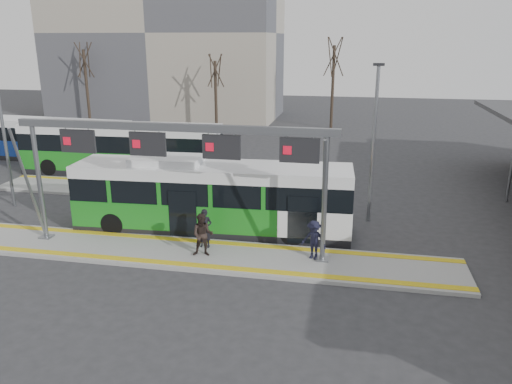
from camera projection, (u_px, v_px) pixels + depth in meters
The scene contains 18 objects.
ground at pixel (186, 255), 20.39m from camera, with size 120.00×120.00×0.00m, color #2D2D30.
platform_main at pixel (186, 253), 20.37m from camera, with size 22.00×3.00×0.15m, color gray.
platform_second at pixel (165, 191), 28.60m from camera, with size 20.00×3.00×0.15m, color gray.
tactile_main at pixel (186, 251), 20.34m from camera, with size 22.00×2.65×0.02m.
tactile_second at pixel (172, 184), 29.66m from camera, with size 20.00×0.35×0.02m.
gantry at pixel (175, 150), 19.42m from camera, with size 13.00×1.68×5.20m.
apartment_block at pixel (167, 31), 54.00m from camera, with size 24.50×12.50×18.40m.
hero_bus at pixel (212, 198), 22.60m from camera, with size 12.53×3.24×3.41m.
bg_bus_green at pixel (122, 149), 32.35m from camera, with size 12.97×3.24×3.22m.
bg_bus_blue at pixel (55, 140), 35.99m from camera, with size 11.31×3.22×2.91m.
passenger_a at pixel (205, 228), 20.58m from camera, with size 0.60×0.39×1.64m, color black.
passenger_b at pixel (203, 235), 19.75m from camera, with size 0.85×0.67×1.76m, color black.
passenger_c at pixel (314, 240), 19.50m from camera, with size 1.02×0.59×1.58m, color black.
tree_left at pixel (215, 71), 45.82m from camera, with size 1.40×1.40×7.38m.
tree_mid at pixel (334, 57), 47.13m from camera, with size 1.40×1.40×8.92m.
tree_far at pixel (84, 60), 49.14m from camera, with size 1.40×1.40×8.43m.
lamp_west at pixel (3, 130), 25.19m from camera, with size 0.50×0.25×7.66m.
lamp_east at pixel (374, 140), 23.06m from camera, with size 0.50×0.25×7.44m.
Camera 1 is at (6.40, -17.82, 8.48)m, focal length 35.00 mm.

